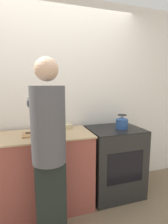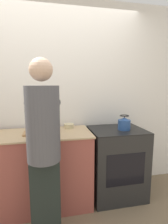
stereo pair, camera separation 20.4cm
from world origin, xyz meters
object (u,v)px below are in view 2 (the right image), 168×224
person (44,145)px  knife (36,131)px  oven (116,162)px  cutting_board (40,133)px  kettle (124,124)px  bowl_prep (69,126)px

person → knife: 0.52m
oven → cutting_board: bearing=-179.0°
oven → kettle: size_ratio=4.86×
oven → knife: knife is taller
knife → kettle: kettle is taller
person → bowl_prep: 0.74m
kettle → person: bearing=-155.1°
oven → knife: 1.13m
cutting_board → knife: 0.06m
oven → knife: size_ratio=4.18×
person → bowl_prep: (0.31, 0.67, 0.01)m
oven → person: 1.16m
person → kettle: (1.00, 0.46, 0.05)m
oven → person: (-0.92, -0.50, 0.48)m
person → cutting_board: (-0.05, 0.49, -0.01)m
knife → person: bearing=-67.2°
person → knife: (-0.10, 0.51, 0.00)m
person → oven: bearing=28.6°
cutting_board → kettle: (1.05, -0.02, 0.07)m
knife → oven: bearing=11.4°
cutting_board → oven: bearing=1.0°
bowl_prep → knife: bearing=-158.9°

